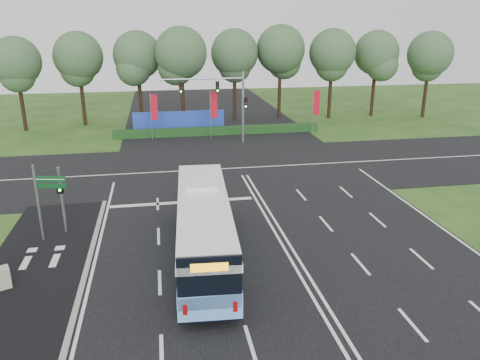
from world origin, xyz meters
TOP-DOWN VIEW (x-y plane):
  - ground at (0.00, 0.00)m, footprint 120.00×120.00m
  - road_main at (0.00, 0.00)m, footprint 20.00×120.00m
  - road_cross at (0.00, 12.00)m, footprint 120.00×14.00m
  - bike_path at (-12.50, -3.00)m, footprint 5.00×18.00m
  - kerb_strip at (-10.10, -3.00)m, footprint 0.25×18.00m
  - city_bus at (-4.29, -2.97)m, footprint 3.30×12.31m
  - pedestrian_signal at (-11.82, 1.44)m, footprint 0.36×0.44m
  - street_sign at (-12.52, 0.49)m, footprint 1.69×0.42m
  - utility_cabinet at (-13.58, -4.24)m, footprint 0.79×0.74m
  - banner_flag_left at (-6.68, 22.99)m, footprint 0.71×0.08m
  - banner_flag_mid at (-0.73, 22.50)m, footprint 0.75×0.08m
  - banner_flag_right at (10.23, 22.81)m, footprint 0.66×0.33m
  - traffic_light_gantry at (0.21, 20.50)m, footprint 8.41×0.28m
  - hedge at (0.00, 24.50)m, footprint 22.00×1.20m
  - blue_hoarding at (-4.00, 27.00)m, footprint 10.00×0.30m
  - eucalyptus_row at (3.40, 31.22)m, footprint 53.12×8.68m

SIDE VIEW (x-z plane):
  - ground at x=0.00m, z-range 0.00..0.00m
  - road_main at x=0.00m, z-range 0.00..0.04m
  - road_cross at x=0.00m, z-range 0.00..0.05m
  - bike_path at x=-12.50m, z-range 0.00..0.06m
  - kerb_strip at x=-10.10m, z-range 0.00..0.12m
  - hedge at x=0.00m, z-range 0.00..0.80m
  - utility_cabinet at x=-13.58m, z-range 0.00..1.05m
  - blue_hoarding at x=-4.00m, z-range 0.00..2.20m
  - city_bus at x=-4.29m, z-range 0.01..3.51m
  - pedestrian_signal at x=-11.82m, z-range 0.18..4.13m
  - street_sign at x=-12.52m, z-range 0.54..4.95m
  - banner_flag_right at x=10.23m, z-range 0.72..5.49m
  - banner_flag_left at x=-6.68m, z-range 0.72..5.50m
  - banner_flag_mid at x=-0.73m, z-range 0.75..5.79m
  - traffic_light_gantry at x=0.21m, z-range 1.16..8.16m
  - eucalyptus_row at x=3.40m, z-range 2.29..13.59m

